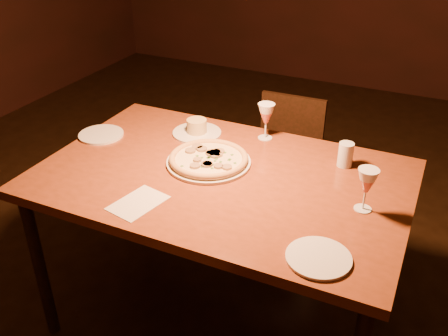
% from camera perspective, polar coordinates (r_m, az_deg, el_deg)
% --- Properties ---
extents(floor, '(7.00, 7.00, 0.00)m').
position_cam_1_polar(floor, '(2.57, 2.30, -17.18)').
color(floor, black).
rests_on(floor, ground).
extents(dining_table, '(1.53, 0.99, 0.82)m').
position_cam_1_polar(dining_table, '(2.12, -0.24, -2.40)').
color(dining_table, brown).
rests_on(dining_table, floor).
extents(chair_far, '(0.40, 0.40, 0.80)m').
position_cam_1_polar(chair_far, '(2.99, 6.92, 1.19)').
color(chair_far, black).
rests_on(chair_far, floor).
extents(pizza_plate, '(0.37, 0.37, 0.04)m').
position_cam_1_polar(pizza_plate, '(2.15, -1.77, 1.01)').
color(pizza_plate, silver).
rests_on(pizza_plate, dining_table).
extents(ramekin_saucer, '(0.24, 0.24, 0.07)m').
position_cam_1_polar(ramekin_saucer, '(2.42, -3.12, 4.43)').
color(ramekin_saucer, silver).
rests_on(ramekin_saucer, dining_table).
extents(wine_glass_far, '(0.08, 0.08, 0.18)m').
position_cam_1_polar(wine_glass_far, '(2.35, 4.80, 5.34)').
color(wine_glass_far, '#C75C53').
rests_on(wine_glass_far, dining_table).
extents(wine_glass_right, '(0.08, 0.08, 0.17)m').
position_cam_1_polar(wine_glass_right, '(1.89, 15.90, -2.42)').
color(wine_glass_right, '#C75C53').
rests_on(wine_glass_right, dining_table).
extents(water_tumbler, '(0.06, 0.06, 0.11)m').
position_cam_1_polar(water_tumbler, '(2.18, 13.72, 1.50)').
color(water_tumbler, silver).
rests_on(water_tumbler, dining_table).
extents(side_plate_left, '(0.21, 0.21, 0.01)m').
position_cam_1_polar(side_plate_left, '(2.48, -13.87, 3.73)').
color(side_plate_left, silver).
rests_on(side_plate_left, dining_table).
extents(side_plate_near, '(0.22, 0.22, 0.01)m').
position_cam_1_polar(side_plate_near, '(1.67, 10.75, -10.05)').
color(side_plate_near, silver).
rests_on(side_plate_near, dining_table).
extents(menu_card, '(0.19, 0.24, 0.00)m').
position_cam_1_polar(menu_card, '(1.93, -9.79, -3.95)').
color(menu_card, beige).
rests_on(menu_card, dining_table).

